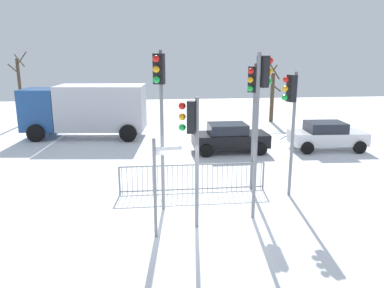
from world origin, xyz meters
name	(u,v)px	position (x,y,z in m)	size (l,w,h in m)	color
ground_plane	(203,226)	(0.00, 0.00, 0.00)	(60.00, 60.00, 0.00)	white
traffic_light_foreground_left	(261,100)	(1.75, 0.46, 3.68)	(0.52, 0.41, 5.04)	slate
traffic_light_foreground_right	(192,134)	(-0.35, -0.02, 2.82)	(0.56, 0.36, 3.85)	slate
traffic_light_rear_right	(291,107)	(3.28, 2.08, 3.22)	(0.56, 0.36, 4.39)	slate
traffic_light_mid_right	(160,97)	(-1.18, 1.25, 3.72)	(0.38, 0.54, 5.10)	slate
traffic_light_rear_left	(253,99)	(2.15, 2.83, 3.40)	(0.45, 0.48, 4.65)	slate
direction_sign_post	(157,183)	(-1.34, -0.53, 1.59)	(0.79, 0.10, 2.83)	slate
pedestrian_guard_railing	(193,178)	(0.00, 2.79, 0.55)	(5.36, 0.08, 1.07)	slate
car_white_far	(327,135)	(7.66, 8.16, 0.77)	(3.89, 2.10, 1.47)	silver
car_black_near	(229,137)	(2.50, 8.26, 0.77)	(3.82, 1.96, 1.47)	black
delivery_truck	(86,108)	(-5.26, 12.54, 1.74)	(7.26, 3.35, 3.10)	silver
bare_tree_left	(20,90)	(-10.38, 17.14, 2.44)	(1.18, 1.20, 5.01)	#473828
bare_tree_centre	(272,94)	(7.23, 16.19, 1.99)	(1.51, 1.54, 4.61)	#473828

